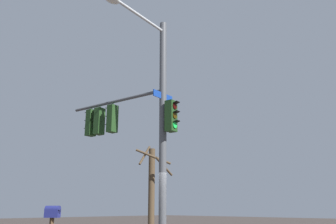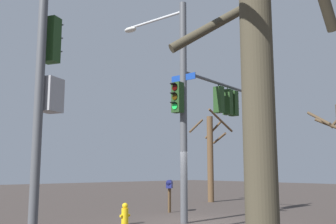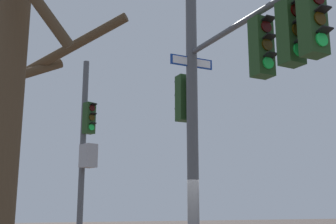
% 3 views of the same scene
% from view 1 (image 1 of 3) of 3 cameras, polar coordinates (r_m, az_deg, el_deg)
% --- Properties ---
extents(main_signal_pole_assembly, '(5.31, 3.61, 8.15)m').
position_cam_1_polar(main_signal_pole_assembly, '(12.97, -5.04, -0.63)').
color(main_signal_pole_assembly, '#4C4F54').
rests_on(main_signal_pole_assembly, ground).
extents(mailbox, '(0.49, 0.46, 1.41)m').
position_cam_1_polar(mailbox, '(11.82, -18.36, -15.76)').
color(mailbox, '#4C3823').
rests_on(mailbox, ground).
extents(bare_tree_across_street, '(1.85, 2.16, 4.51)m').
position_cam_1_polar(bare_tree_across_street, '(17.80, -2.65, -12.20)').
color(bare_tree_across_street, '#4C3B28').
rests_on(bare_tree_across_street, ground).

